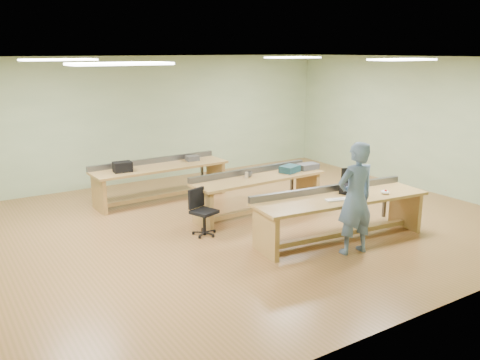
{
  "coord_description": "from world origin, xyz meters",
  "views": [
    {
      "loc": [
        -4.64,
        -7.51,
        3.13
      ],
      "look_at": [
        -0.22,
        -0.6,
        1.02
      ],
      "focal_mm": 38.0,
      "sensor_mm": 36.0,
      "label": 1
    }
  ],
  "objects_px": {
    "workbench_mid": "(258,186)",
    "laptop_base": "(354,191)",
    "camera_bag": "(346,189)",
    "mug": "(249,174)",
    "parts_bin_teal": "(290,169)",
    "parts_bin_grey": "(308,166)",
    "person": "(355,199)",
    "task_chair": "(203,218)",
    "drinks_can": "(247,175)",
    "workbench_front": "(340,207)",
    "workbench_back": "(160,174)"
  },
  "relations": [
    {
      "from": "parts_bin_teal",
      "to": "mug",
      "type": "height_order",
      "value": "parts_bin_teal"
    },
    {
      "from": "camera_bag",
      "to": "parts_bin_teal",
      "type": "xyz_separation_m",
      "value": [
        0.14,
        1.74,
        -0.01
      ]
    },
    {
      "from": "workbench_front",
      "to": "parts_bin_teal",
      "type": "height_order",
      "value": "parts_bin_teal"
    },
    {
      "from": "workbench_mid",
      "to": "laptop_base",
      "type": "distance_m",
      "value": 1.98
    },
    {
      "from": "workbench_front",
      "to": "parts_bin_teal",
      "type": "xyz_separation_m",
      "value": [
        0.37,
        1.84,
        0.25
      ]
    },
    {
      "from": "workbench_front",
      "to": "camera_bag",
      "type": "relative_size",
      "value": 13.9
    },
    {
      "from": "workbench_front",
      "to": "drinks_can",
      "type": "height_order",
      "value": "drinks_can"
    },
    {
      "from": "parts_bin_grey",
      "to": "workbench_front",
      "type": "bearing_deg",
      "value": -114.58
    },
    {
      "from": "parts_bin_grey",
      "to": "mug",
      "type": "distance_m",
      "value": 1.4
    },
    {
      "from": "workbench_front",
      "to": "parts_bin_teal",
      "type": "relative_size",
      "value": 8.41
    },
    {
      "from": "workbench_back",
      "to": "drinks_can",
      "type": "relative_size",
      "value": 25.6
    },
    {
      "from": "drinks_can",
      "to": "camera_bag",
      "type": "bearing_deg",
      "value": -64.92
    },
    {
      "from": "person",
      "to": "mug",
      "type": "height_order",
      "value": "person"
    },
    {
      "from": "laptop_base",
      "to": "parts_bin_grey",
      "type": "relative_size",
      "value": 0.82
    },
    {
      "from": "parts_bin_teal",
      "to": "drinks_can",
      "type": "height_order",
      "value": "parts_bin_teal"
    },
    {
      "from": "workbench_back",
      "to": "parts_bin_teal",
      "type": "bearing_deg",
      "value": -46.91
    },
    {
      "from": "parts_bin_grey",
      "to": "laptop_base",
      "type": "bearing_deg",
      "value": -104.77
    },
    {
      "from": "workbench_front",
      "to": "mug",
      "type": "xyz_separation_m",
      "value": [
        -0.54,
        1.96,
        0.24
      ]
    },
    {
      "from": "workbench_mid",
      "to": "workbench_back",
      "type": "height_order",
      "value": "same"
    },
    {
      "from": "person",
      "to": "task_chair",
      "type": "xyz_separation_m",
      "value": [
        -1.61,
        2.0,
        -0.6
      ]
    },
    {
      "from": "drinks_can",
      "to": "parts_bin_grey",
      "type": "bearing_deg",
      "value": -2.27
    },
    {
      "from": "camera_bag",
      "to": "workbench_front",
      "type": "bearing_deg",
      "value": -172.5
    },
    {
      "from": "person",
      "to": "parts_bin_grey",
      "type": "relative_size",
      "value": 4.23
    },
    {
      "from": "person",
      "to": "workbench_back",
      "type": "bearing_deg",
      "value": -66.35
    },
    {
      "from": "mug",
      "to": "drinks_can",
      "type": "bearing_deg",
      "value": -148.83
    },
    {
      "from": "workbench_front",
      "to": "task_chair",
      "type": "distance_m",
      "value": 2.35
    },
    {
      "from": "parts_bin_grey",
      "to": "task_chair",
      "type": "bearing_deg",
      "value": -171.19
    },
    {
      "from": "workbench_front",
      "to": "person",
      "type": "distance_m",
      "value": 0.69
    },
    {
      "from": "laptop_base",
      "to": "person",
      "type": "bearing_deg",
      "value": -119.96
    },
    {
      "from": "workbench_mid",
      "to": "parts_bin_teal",
      "type": "relative_size",
      "value": 7.38
    },
    {
      "from": "person",
      "to": "task_chair",
      "type": "height_order",
      "value": "person"
    },
    {
      "from": "camera_bag",
      "to": "mug",
      "type": "relative_size",
      "value": 1.68
    },
    {
      "from": "workbench_mid",
      "to": "mug",
      "type": "bearing_deg",
      "value": 155.02
    },
    {
      "from": "parts_bin_grey",
      "to": "mug",
      "type": "xyz_separation_m",
      "value": [
        -1.39,
        0.1,
        -0.0
      ]
    },
    {
      "from": "workbench_mid",
      "to": "workbench_back",
      "type": "distance_m",
      "value": 2.26
    },
    {
      "from": "task_chair",
      "to": "parts_bin_grey",
      "type": "distance_m",
      "value": 2.77
    },
    {
      "from": "workbench_front",
      "to": "workbench_back",
      "type": "relative_size",
      "value": 1.07
    },
    {
      "from": "person",
      "to": "mug",
      "type": "distance_m",
      "value": 2.54
    },
    {
      "from": "workbench_front",
      "to": "parts_bin_grey",
      "type": "bearing_deg",
      "value": 71.48
    },
    {
      "from": "workbench_mid",
      "to": "parts_bin_teal",
      "type": "bearing_deg",
      "value": -5.59
    },
    {
      "from": "workbench_front",
      "to": "mug",
      "type": "bearing_deg",
      "value": 111.56
    },
    {
      "from": "camera_bag",
      "to": "task_chair",
      "type": "height_order",
      "value": "camera_bag"
    },
    {
      "from": "workbench_mid",
      "to": "drinks_can",
      "type": "distance_m",
      "value": 0.35
    },
    {
      "from": "workbench_mid",
      "to": "laptop_base",
      "type": "bearing_deg",
      "value": -69.96
    },
    {
      "from": "workbench_back",
      "to": "camera_bag",
      "type": "bearing_deg",
      "value": -65.88
    },
    {
      "from": "workbench_back",
      "to": "mug",
      "type": "bearing_deg",
      "value": -62.46
    },
    {
      "from": "workbench_back",
      "to": "camera_bag",
      "type": "distance_m",
      "value": 4.12
    },
    {
      "from": "workbench_front",
      "to": "person",
      "type": "relative_size",
      "value": 1.77
    },
    {
      "from": "laptop_base",
      "to": "workbench_back",
      "type": "bearing_deg",
      "value": 131.55
    },
    {
      "from": "laptop_base",
      "to": "camera_bag",
      "type": "xyz_separation_m",
      "value": [
        -0.15,
        0.03,
        0.06
      ]
    }
  ]
}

